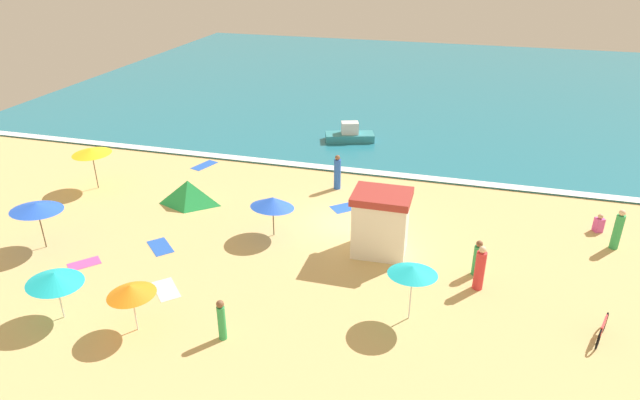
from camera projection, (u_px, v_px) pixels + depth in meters
name	position (u px, v px, depth m)	size (l,w,h in m)	color
ground_plane	(342.00, 222.00, 26.59)	(60.00, 60.00, 0.00)	#D8B775
ocean_water	(413.00, 84.00, 50.85)	(60.00, 44.00, 0.10)	teal
wave_breaker_foam	(368.00, 172.00, 32.00)	(57.00, 0.70, 0.01)	white
lifeguard_cabana	(381.00, 222.00, 23.53)	(2.44, 1.99, 2.83)	white
beach_umbrella_0	(273.00, 202.00, 24.75)	(2.75, 2.76, 2.04)	#4C3823
beach_umbrella_1	(36.00, 207.00, 23.63)	(2.96, 2.97, 2.26)	#4C3823
beach_umbrella_2	(413.00, 270.00, 19.07)	(2.01, 2.03, 2.27)	silver
beach_umbrella_3	(131.00, 290.00, 18.66)	(1.98, 1.97, 1.90)	silver
beach_umbrella_4	(55.00, 278.00, 19.27)	(2.57, 2.56, 1.99)	silver
beach_umbrella_5	(91.00, 151.00, 29.27)	(2.91, 2.91, 2.33)	#4C3823
beach_tent	(189.00, 193.00, 28.01)	(2.56, 1.79, 1.36)	green
parked_bicycle	(602.00, 329.00, 18.81)	(0.68, 1.73, 0.76)	black
beachgoer_0	(480.00, 269.00, 21.26)	(0.53, 0.53, 1.90)	red
beachgoer_1	(477.00, 259.00, 22.23)	(0.39, 0.39, 1.56)	green
beachgoer_2	(222.00, 320.00, 18.63)	(0.36, 0.36, 1.57)	green
beachgoer_3	(599.00, 224.00, 25.62)	(0.47, 0.47, 0.90)	#D84CA5
beachgoer_4	(337.00, 173.00, 29.74)	(0.52, 0.52, 1.94)	blue
beachgoer_5	(618.00, 230.00, 24.04)	(0.52, 0.52, 1.89)	green
beach_towel_0	(345.00, 208.00, 28.00)	(1.62, 1.58, 0.01)	blue
beach_towel_1	(166.00, 290.00, 21.55)	(1.62, 1.64, 0.01)	white
beach_towel_2	(160.00, 247.00, 24.50)	(1.66, 1.63, 0.01)	blue
beach_towel_3	(204.00, 165.00, 33.12)	(1.21, 1.80, 0.01)	blue
beach_towel_4	(84.00, 264.00, 23.24)	(1.39, 1.43, 0.01)	#D84CA5
small_boat_0	(350.00, 135.00, 36.63)	(3.42, 2.20, 1.28)	teal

